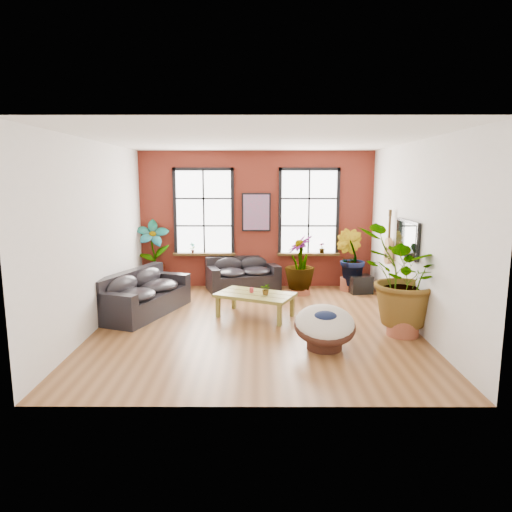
{
  "coord_description": "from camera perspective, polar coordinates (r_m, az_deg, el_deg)",
  "views": [
    {
      "loc": [
        0.03,
        -8.52,
        2.8
      ],
      "look_at": [
        0.0,
        0.6,
        1.25
      ],
      "focal_mm": 32.0,
      "sensor_mm": 36.0,
      "label": 1
    }
  ],
  "objects": [
    {
      "name": "sofa_left",
      "position": [
        9.88,
        -13.99,
        -4.69
      ],
      "size": [
        1.66,
        2.43,
        0.89
      ],
      "rotation": [
        0.0,
        0.0,
        1.22
      ],
      "color": "black",
      "rests_on": "ground"
    },
    {
      "name": "papasan_chair",
      "position": [
        7.72,
        8.59,
        -8.63
      ],
      "size": [
        1.05,
        1.07,
        0.77
      ],
      "rotation": [
        0.0,
        0.0,
        -0.03
      ],
      "color": "#3B1E15",
      "rests_on": "ground"
    },
    {
      "name": "floor_plant_back_right",
      "position": [
        11.69,
        11.69,
        -0.17
      ],
      "size": [
        0.98,
        0.99,
        1.4
      ],
      "primitive_type": "imported",
      "rotation": [
        0.0,
        0.0,
        2.31
      ],
      "color": "#103C10",
      "rests_on": "ground"
    },
    {
      "name": "floor_plant_back_left",
      "position": [
        11.9,
        -12.74,
        0.52
      ],
      "size": [
        0.96,
        0.76,
        1.62
      ],
      "primitive_type": "imported",
      "rotation": [
        0.0,
        0.0,
        0.23
      ],
      "color": "#103C10",
      "rests_on": "ground"
    },
    {
      "name": "sill_plant_right",
      "position": [
        11.9,
        8.25,
        1.01
      ],
      "size": [
        0.19,
        0.19,
        0.27
      ],
      "primitive_type": "imported",
      "rotation": [
        0.0,
        0.0,
        3.49
      ],
      "color": "#103C10",
      "rests_on": "room"
    },
    {
      "name": "coffee_table",
      "position": [
        9.34,
        -0.1,
        -5.04
      ],
      "size": [
        1.75,
        1.43,
        0.59
      ],
      "rotation": [
        0.0,
        0.0,
        -0.43
      ],
      "color": "olive",
      "rests_on": "ground"
    },
    {
      "name": "table_plant",
      "position": [
        9.19,
        1.27,
        -4.14
      ],
      "size": [
        0.27,
        0.25,
        0.24
      ],
      "primitive_type": "imported",
      "rotation": [
        0.0,
        0.0,
        -0.35
      ],
      "color": "#103C10",
      "rests_on": "coffee_table"
    },
    {
      "name": "room",
      "position": [
        8.73,
        -0.01,
        2.71
      ],
      "size": [
        6.04,
        6.54,
        3.54
      ],
      "color": "brown",
      "rests_on": "ground"
    },
    {
      "name": "sofa_back",
      "position": [
        11.7,
        -1.69,
        -2.35
      ],
      "size": [
        1.96,
        1.36,
        0.82
      ],
      "rotation": [
        0.0,
        0.0,
        0.3
      ],
      "color": "black",
      "rests_on": "ground"
    },
    {
      "name": "poster",
      "position": [
        11.73,
        0.04,
        5.49
      ],
      "size": [
        0.74,
        0.06,
        0.98
      ],
      "color": "black",
      "rests_on": "room"
    },
    {
      "name": "pot_right_wall",
      "position": [
        8.73,
        17.88,
        -8.11
      ],
      "size": [
        0.6,
        0.6,
        0.42
      ],
      "rotation": [
        0.0,
        0.0,
        -0.07
      ],
      "color": "brown",
      "rests_on": "ground"
    },
    {
      "name": "pot_back_left",
      "position": [
        12.03,
        -12.57,
        -3.16
      ],
      "size": [
        0.58,
        0.58,
        0.36
      ],
      "rotation": [
        0.0,
        0.0,
        -0.19
      ],
      "color": "brown",
      "rests_on": "ground"
    },
    {
      "name": "floor_plant_mid",
      "position": [
        11.12,
        5.51,
        -0.79
      ],
      "size": [
        0.86,
        0.86,
        1.31
      ],
      "primitive_type": "imported",
      "rotation": [
        0.0,
        0.0,
        4.91
      ],
      "color": "#103C10",
      "rests_on": "ground"
    },
    {
      "name": "sill_plant_left",
      "position": [
        11.9,
        -7.94,
        1.02
      ],
      "size": [
        0.17,
        0.17,
        0.27
      ],
      "primitive_type": "imported",
      "rotation": [
        0.0,
        0.0,
        0.79
      ],
      "color": "#103C10",
      "rests_on": "room"
    },
    {
      "name": "media_box",
      "position": [
        11.6,
        12.88,
        -3.45
      ],
      "size": [
        0.6,
        0.52,
        0.44
      ],
      "rotation": [
        0.0,
        0.0,
        0.17
      ],
      "color": "black",
      "rests_on": "ground"
    },
    {
      "name": "pot_mid",
      "position": [
        11.24,
        5.6,
        -3.92
      ],
      "size": [
        0.55,
        0.55,
        0.34
      ],
      "rotation": [
        0.0,
        0.0,
        -0.2
      ],
      "color": "brown",
      "rests_on": "ground"
    },
    {
      "name": "floor_plant_right_wall",
      "position": [
        8.55,
        18.11,
        -2.52
      ],
      "size": [
        2.15,
        2.16,
        1.82
      ],
      "primitive_type": "imported",
      "rotation": [
        0.0,
        0.0,
        3.96
      ],
      "color": "#103C10",
      "rests_on": "ground"
    },
    {
      "name": "pot_back_right",
      "position": [
        11.82,
        11.56,
        -3.43
      ],
      "size": [
        0.59,
        0.59,
        0.33
      ],
      "rotation": [
        0.0,
        0.0,
        -0.35
      ],
      "color": "brown",
      "rests_on": "ground"
    },
    {
      "name": "tv_wall_unit",
      "position": [
        9.65,
        17.7,
        1.7
      ],
      "size": [
        0.13,
        1.86,
        1.2
      ],
      "color": "black",
      "rests_on": "room"
    }
  ]
}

